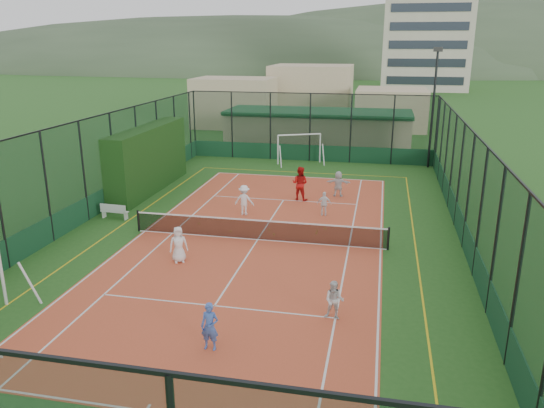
{
  "coord_description": "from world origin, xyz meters",
  "views": [
    {
      "loc": [
        5.23,
        -21.88,
        8.66
      ],
      "look_at": [
        0.3,
        1.76,
        1.2
      ],
      "focal_mm": 35.0,
      "sensor_mm": 36.0,
      "label": 1
    }
  ],
  "objects_px": {
    "apartment_tower": "(429,3)",
    "child_far_right": "(324,204)",
    "white_bench": "(115,211)",
    "clubhouse": "(318,129)",
    "child_near_mid": "(210,327)",
    "child_far_left": "(244,200)",
    "child_near_right": "(334,300)",
    "futsal_goal_far": "(299,149)",
    "coach": "(300,183)",
    "floodlight_ne": "(433,109)",
    "child_far_back": "(338,184)",
    "child_near_left": "(179,244)"
  },
  "relations": [
    {
      "from": "child_near_mid",
      "to": "child_near_right",
      "type": "relative_size",
      "value": 1.11
    },
    {
      "from": "child_near_right",
      "to": "child_far_right",
      "type": "bearing_deg",
      "value": 103.38
    },
    {
      "from": "apartment_tower",
      "to": "child_far_right",
      "type": "bearing_deg",
      "value": -96.91
    },
    {
      "from": "coach",
      "to": "futsal_goal_far",
      "type": "bearing_deg",
      "value": -68.4
    },
    {
      "from": "child_far_left",
      "to": "floodlight_ne",
      "type": "bearing_deg",
      "value": -125.7
    },
    {
      "from": "child_near_mid",
      "to": "child_far_left",
      "type": "relative_size",
      "value": 0.93
    },
    {
      "from": "apartment_tower",
      "to": "child_far_back",
      "type": "height_order",
      "value": "apartment_tower"
    },
    {
      "from": "child_near_left",
      "to": "child_far_back",
      "type": "bearing_deg",
      "value": 36.36
    },
    {
      "from": "floodlight_ne",
      "to": "futsal_goal_far",
      "type": "relative_size",
      "value": 2.5
    },
    {
      "from": "futsal_goal_far",
      "to": "floodlight_ne",
      "type": "bearing_deg",
      "value": -20.04
    },
    {
      "from": "futsal_goal_far",
      "to": "child_far_back",
      "type": "relative_size",
      "value": 2.21
    },
    {
      "from": "child_far_right",
      "to": "coach",
      "type": "xyz_separation_m",
      "value": [
        -1.66,
        2.54,
        0.33
      ]
    },
    {
      "from": "floodlight_ne",
      "to": "child_far_right",
      "type": "bearing_deg",
      "value": -115.84
    },
    {
      "from": "apartment_tower",
      "to": "coach",
      "type": "distance_m",
      "value": 77.44
    },
    {
      "from": "child_far_back",
      "to": "child_far_left",
      "type": "bearing_deg",
      "value": 43.58
    },
    {
      "from": "floodlight_ne",
      "to": "coach",
      "type": "distance_m",
      "value": 12.97
    },
    {
      "from": "child_near_right",
      "to": "child_near_left",
      "type": "bearing_deg",
      "value": 158.29
    },
    {
      "from": "child_far_right",
      "to": "child_far_back",
      "type": "distance_m",
      "value": 3.74
    },
    {
      "from": "child_near_right",
      "to": "coach",
      "type": "bearing_deg",
      "value": 108.87
    },
    {
      "from": "apartment_tower",
      "to": "floodlight_ne",
      "type": "bearing_deg",
      "value": -92.98
    },
    {
      "from": "coach",
      "to": "child_near_mid",
      "type": "bearing_deg",
      "value": 101.6
    },
    {
      "from": "clubhouse",
      "to": "white_bench",
      "type": "height_order",
      "value": "clubhouse"
    },
    {
      "from": "futsal_goal_far",
      "to": "child_near_right",
      "type": "relative_size",
      "value": 2.52
    },
    {
      "from": "clubhouse",
      "to": "futsal_goal_far",
      "type": "bearing_deg",
      "value": -95.93
    },
    {
      "from": "floodlight_ne",
      "to": "child_far_back",
      "type": "distance_m",
      "value": 10.96
    },
    {
      "from": "child_far_left",
      "to": "child_far_back",
      "type": "distance_m",
      "value": 6.28
    },
    {
      "from": "white_bench",
      "to": "futsal_goal_far",
      "type": "distance_m",
      "value": 16.17
    },
    {
      "from": "floodlight_ne",
      "to": "clubhouse",
      "type": "xyz_separation_m",
      "value": [
        -8.6,
        5.4,
        -2.55
      ]
    },
    {
      "from": "child_near_mid",
      "to": "child_far_right",
      "type": "height_order",
      "value": "child_near_mid"
    },
    {
      "from": "child_near_right",
      "to": "child_far_back",
      "type": "xyz_separation_m",
      "value": [
        -1.11,
        14.27,
        0.09
      ]
    },
    {
      "from": "white_bench",
      "to": "child_near_mid",
      "type": "relative_size",
      "value": 0.99
    },
    {
      "from": "floodlight_ne",
      "to": "child_near_right",
      "type": "distance_m",
      "value": 23.73
    },
    {
      "from": "clubhouse",
      "to": "child_near_mid",
      "type": "bearing_deg",
      "value": -88.72
    },
    {
      "from": "white_bench",
      "to": "apartment_tower",
      "type": "bearing_deg",
      "value": 80.42
    },
    {
      "from": "child_near_mid",
      "to": "clubhouse",
      "type": "bearing_deg",
      "value": 91.39
    },
    {
      "from": "apartment_tower",
      "to": "white_bench",
      "type": "xyz_separation_m",
      "value": [
        -19.8,
        -80.51,
        -14.59
      ]
    },
    {
      "from": "futsal_goal_far",
      "to": "coach",
      "type": "relative_size",
      "value": 1.71
    },
    {
      "from": "child_near_left",
      "to": "coach",
      "type": "xyz_separation_m",
      "value": [
        3.46,
        9.72,
        0.21
      ]
    },
    {
      "from": "child_far_right",
      "to": "child_near_left",
      "type": "bearing_deg",
      "value": 50.27
    },
    {
      "from": "child_far_back",
      "to": "coach",
      "type": "distance_m",
      "value": 2.38
    },
    {
      "from": "clubhouse",
      "to": "apartment_tower",
      "type": "relative_size",
      "value": 0.51
    },
    {
      "from": "clubhouse",
      "to": "child_far_right",
      "type": "height_order",
      "value": "clubhouse"
    },
    {
      "from": "futsal_goal_far",
      "to": "child_near_right",
      "type": "xyz_separation_m",
      "value": [
        4.69,
        -22.4,
        -0.4
      ]
    },
    {
      "from": "child_near_right",
      "to": "white_bench",
      "type": "bearing_deg",
      "value": 151.51
    },
    {
      "from": "clubhouse",
      "to": "child_far_back",
      "type": "relative_size",
      "value": 10.19
    },
    {
      "from": "floodlight_ne",
      "to": "child_far_back",
      "type": "xyz_separation_m",
      "value": [
        -5.65,
        -8.76,
        -3.37
      ]
    },
    {
      "from": "child_near_left",
      "to": "apartment_tower",
      "type": "bearing_deg",
      "value": 53.48
    },
    {
      "from": "white_bench",
      "to": "child_near_left",
      "type": "bearing_deg",
      "value": -36.78
    },
    {
      "from": "floodlight_ne",
      "to": "futsal_goal_far",
      "type": "height_order",
      "value": "floodlight_ne"
    },
    {
      "from": "floodlight_ne",
      "to": "futsal_goal_far",
      "type": "xyz_separation_m",
      "value": [
        -9.23,
        -0.64,
        -3.06
      ]
    }
  ]
}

